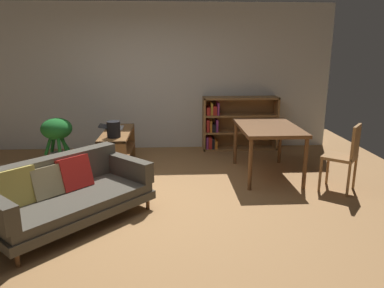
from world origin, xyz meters
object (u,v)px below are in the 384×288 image
at_px(fabric_couch, 64,192).
at_px(open_laptop, 113,127).
at_px(dining_chair_near, 345,154).
at_px(bookshelf, 235,123).
at_px(media_console, 118,151).
at_px(dining_table, 268,131).
at_px(desk_speaker, 114,129).
at_px(potted_floor_plant, 57,135).

bearing_deg(fabric_couch, open_laptop, 83.75).
relative_size(dining_chair_near, bookshelf, 0.66).
distance_m(media_console, dining_table, 2.38).
bearing_deg(dining_chair_near, bookshelf, 116.01).
distance_m(media_console, desk_speaker, 0.57).
bearing_deg(dining_chair_near, desk_speaker, 166.22).
distance_m(desk_speaker, dining_chair_near, 3.27).
bearing_deg(bookshelf, fabric_couch, -129.24).
bearing_deg(dining_table, desk_speaker, 178.22).
relative_size(desk_speaker, potted_floor_plant, 0.29).
relative_size(media_console, bookshelf, 0.89).
relative_size(fabric_couch, bookshelf, 1.32).
distance_m(media_console, potted_floor_plant, 1.01).
bearing_deg(desk_speaker, fabric_couch, -103.23).
distance_m(fabric_couch, dining_chair_near, 3.58).
xyz_separation_m(potted_floor_plant, bookshelf, (3.05, 0.98, -0.04)).
distance_m(potted_floor_plant, dining_chair_near, 4.35).
distance_m(desk_speaker, bookshelf, 2.55).
bearing_deg(fabric_couch, media_console, 79.70).
relative_size(potted_floor_plant, bookshelf, 0.58).
bearing_deg(potted_floor_plant, desk_speaker, -27.01).
relative_size(desk_speaker, dining_chair_near, 0.26).
distance_m(media_console, open_laptop, 0.43).
relative_size(fabric_couch, potted_floor_plant, 2.29).
relative_size(fabric_couch, desk_speaker, 7.78).
xyz_separation_m(media_console, potted_floor_plant, (-0.97, 0.14, 0.24)).
bearing_deg(media_console, fabric_couch, -100.30).
xyz_separation_m(fabric_couch, desk_speaker, (0.34, 1.46, 0.39)).
bearing_deg(bookshelf, potted_floor_plant, -162.16).
xyz_separation_m(desk_speaker, potted_floor_plant, (-0.99, 0.50, -0.19)).
bearing_deg(open_laptop, potted_floor_plant, -172.01).
bearing_deg(dining_table, open_laptop, 163.88).
height_order(fabric_couch, dining_chair_near, dining_chair_near).
distance_m(dining_table, dining_chair_near, 1.13).
distance_m(desk_speaker, dining_table, 2.30).
relative_size(fabric_couch, dining_table, 1.45).
bearing_deg(desk_speaker, dining_chair_near, -13.78).
relative_size(open_laptop, bookshelf, 0.29).
bearing_deg(fabric_couch, desk_speaker, 76.77).
bearing_deg(open_laptop, media_console, -68.30).
xyz_separation_m(potted_floor_plant, dining_table, (3.28, -0.57, 0.16)).
relative_size(desk_speaker, dining_table, 0.19).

